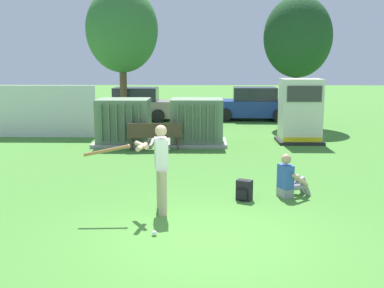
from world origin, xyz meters
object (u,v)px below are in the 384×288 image
at_px(seated_spectator, 289,180).
at_px(sports_ball, 154,233).
at_px(parked_car_left_of_center, 252,105).
at_px(generator_enclosure, 300,111).
at_px(backpack, 244,190).
at_px(transformer_mid_west, 197,122).
at_px(park_bench, 155,134).
at_px(batter, 158,164).
at_px(parked_car_leftmost, 134,105).
at_px(transformer_west, 124,122).

bearing_deg(seated_spectator, sports_ball, -138.40).
xyz_separation_m(seated_spectator, parked_car_left_of_center, (0.57, 13.44, 0.38)).
xyz_separation_m(generator_enclosure, backpack, (-2.63, -7.23, -0.92)).
height_order(sports_ball, parked_car_left_of_center, parked_car_left_of_center).
height_order(transformer_mid_west, park_bench, transformer_mid_west).
bearing_deg(sports_ball, generator_enclosure, 65.06).
xyz_separation_m(transformer_mid_west, park_bench, (-1.39, -1.10, -0.25)).
bearing_deg(seated_spectator, park_bench, 123.21).
bearing_deg(backpack, generator_enclosure, 70.03).
bearing_deg(sports_ball, batter, 91.58).
bearing_deg(sports_ball, seated_spectator, 41.60).
xyz_separation_m(transformer_mid_west, sports_ball, (-0.63, -8.88, -0.74)).
distance_m(batter, sports_ball, 1.59).
bearing_deg(seated_spectator, parked_car_leftmost, 112.00).
height_order(generator_enclosure, backpack, generator_enclosure).
relative_size(backpack, parked_car_left_of_center, 0.10).
bearing_deg(generator_enclosure, batter, -118.54).
distance_m(park_bench, seated_spectator, 6.39).
bearing_deg(parked_car_left_of_center, transformer_mid_west, -110.97).
bearing_deg(batter, generator_enclosure, 61.46).
xyz_separation_m(transformer_west, generator_enclosure, (6.29, 0.57, 0.35)).
height_order(seated_spectator, backpack, seated_spectator).
distance_m(backpack, parked_car_left_of_center, 13.85).
xyz_separation_m(park_bench, sports_ball, (0.76, -7.78, -0.49)).
bearing_deg(seated_spectator, backpack, -163.03).
relative_size(transformer_mid_west, backpack, 4.77).
distance_m(generator_enclosure, parked_car_leftmost, 9.25).
bearing_deg(transformer_west, generator_enclosure, 5.22).
distance_m(backpack, parked_car_leftmost, 14.06).
height_order(backpack, parked_car_leftmost, parked_car_leftmost).
distance_m(generator_enclosure, park_bench, 5.38).
xyz_separation_m(sports_ball, parked_car_left_of_center, (3.31, 15.87, 0.71)).
distance_m(batter, parked_car_leftmost, 14.44).
distance_m(seated_spectator, parked_car_left_of_center, 13.45).
xyz_separation_m(seated_spectator, backpack, (-1.02, -0.31, -0.16)).
relative_size(transformer_west, generator_enclosure, 0.91).
bearing_deg(batter, parked_car_left_of_center, 77.09).
distance_m(transformer_west, transformer_mid_west, 2.57).
relative_size(sports_ball, parked_car_leftmost, 0.02).
bearing_deg(transformer_west, seated_spectator, -53.61).
bearing_deg(park_bench, batter, -83.61).
distance_m(transformer_mid_west, parked_car_left_of_center, 7.48).
bearing_deg(transformer_west, backpack, -61.19).
relative_size(transformer_west, parked_car_left_of_center, 0.49).
distance_m(generator_enclosure, sports_ball, 10.37).
xyz_separation_m(generator_enclosure, seated_spectator, (-1.61, -6.92, -0.76)).
height_order(transformer_west, batter, batter).
relative_size(park_bench, backpack, 4.18).
xyz_separation_m(transformer_west, seated_spectator, (4.68, -6.35, -0.41)).
distance_m(transformer_mid_west, parked_car_leftmost, 7.35).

